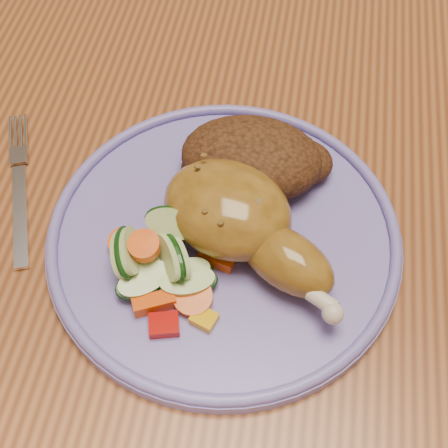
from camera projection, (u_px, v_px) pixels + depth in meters
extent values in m
plane|color=brown|center=(287.00, 403.00, 1.22)|extent=(4.00, 4.00, 0.00)
cube|color=brown|center=(349.00, 162.00, 0.62)|extent=(0.90, 1.40, 0.04)
cube|color=brown|center=(150.00, 25.00, 1.32)|extent=(0.06, 0.06, 0.71)
cube|color=#4C2D16|center=(337.00, 44.00, 1.17)|extent=(0.42, 0.42, 0.04)
cylinder|color=#4C2D16|center=(227.00, 180.00, 1.28)|extent=(0.04, 0.04, 0.41)
cylinder|color=#4C2D16|center=(251.00, 63.00, 1.48)|extent=(0.04, 0.04, 0.41)
cylinder|color=#4C2D16|center=(405.00, 203.00, 1.24)|extent=(0.04, 0.04, 0.41)
cylinder|color=#4C2D16|center=(405.00, 80.00, 1.44)|extent=(0.04, 0.04, 0.41)
cylinder|color=#6F63B8|center=(224.00, 238.00, 0.54)|extent=(0.30, 0.30, 0.01)
torus|color=#6F63B8|center=(224.00, 231.00, 0.53)|extent=(0.30, 0.30, 0.01)
ellipsoid|color=olive|center=(227.00, 209.00, 0.51)|extent=(0.14, 0.13, 0.06)
ellipsoid|color=olive|center=(287.00, 260.00, 0.49)|extent=(0.10, 0.08, 0.04)
sphere|color=beige|center=(333.00, 313.00, 0.47)|extent=(0.02, 0.02, 0.02)
ellipsoid|color=#4A2812|center=(251.00, 158.00, 0.55)|extent=(0.13, 0.09, 0.05)
ellipsoid|color=#4A2812|center=(298.00, 162.00, 0.56)|extent=(0.06, 0.05, 0.03)
ellipsoid|color=#4A2812|center=(209.00, 169.00, 0.56)|extent=(0.05, 0.05, 0.03)
cube|color=#A50A05|center=(164.00, 325.00, 0.48)|extent=(0.03, 0.02, 0.01)
cube|color=#E5A507|center=(204.00, 318.00, 0.48)|extent=(0.02, 0.02, 0.01)
cube|color=#FB5C08|center=(216.00, 259.00, 0.51)|extent=(0.03, 0.02, 0.01)
cylinder|color=#FB5C08|center=(193.00, 298.00, 0.49)|extent=(0.03, 0.03, 0.02)
cylinder|color=#FB5C08|center=(125.00, 244.00, 0.52)|extent=(0.03, 0.03, 0.02)
cube|color=#FB5C08|center=(154.00, 303.00, 0.49)|extent=(0.04, 0.03, 0.01)
cylinder|color=#FB5C08|center=(144.00, 246.00, 0.49)|extent=(0.03, 0.03, 0.01)
cylinder|color=#C9DF91|center=(187.00, 283.00, 0.50)|extent=(0.06, 0.06, 0.02)
cylinder|color=#C9DF91|center=(174.00, 223.00, 0.50)|extent=(0.05, 0.04, 0.04)
cylinder|color=#C9DF91|center=(148.00, 255.00, 0.51)|extent=(0.05, 0.05, 0.02)
cylinder|color=#C9DF91|center=(144.00, 281.00, 0.49)|extent=(0.06, 0.06, 0.02)
cylinder|color=#C9DF91|center=(173.00, 257.00, 0.49)|extent=(0.05, 0.05, 0.05)
cylinder|color=#C9DF91|center=(126.00, 252.00, 0.49)|extent=(0.04, 0.05, 0.05)
cylinder|color=#C9DF91|center=(184.00, 277.00, 0.50)|extent=(0.06, 0.06, 0.02)
cube|color=silver|center=(20.00, 215.00, 0.55)|extent=(0.05, 0.11, 0.00)
cube|color=silver|center=(19.00, 156.00, 0.59)|extent=(0.04, 0.06, 0.00)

